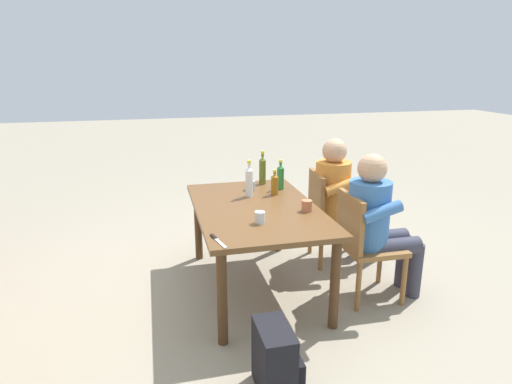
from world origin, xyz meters
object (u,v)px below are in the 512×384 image
object	(u,v)px
cup_steel	(251,185)
bottle_green	(280,177)
bottle_amber	(275,184)
chair_near_right	(328,212)
chair_near_left	(363,241)
backpack_by_near_side	(276,361)
cup_glass	(260,217)
table_knife	(217,240)
dining_table	(256,217)
person_in_white_shirt	(340,194)
bottle_clear	(249,181)
person_in_plaid_shirt	(377,220)
cup_terracotta	(307,206)
bottle_olive	(262,170)

from	to	relation	value
cup_steel	bottle_green	bearing A→B (deg)	-99.11
bottle_amber	chair_near_right	bearing A→B (deg)	-81.92
chair_near_left	bottle_green	world-z (taller)	bottle_green
cup_steel	backpack_by_near_side	xyz separation A→B (m)	(-1.68, 0.25, -0.56)
cup_glass	table_knife	size ratio (longest dim) A/B	0.36
dining_table	bottle_green	size ratio (longest dim) A/B	5.68
person_in_white_shirt	cup_glass	size ratio (longest dim) A/B	13.72
bottle_clear	bottle_green	size ratio (longest dim) A/B	1.17
chair_near_left	person_in_white_shirt	bearing A→B (deg)	-8.97
person_in_plaid_shirt	table_knife	distance (m)	1.33
bottle_amber	cup_steel	distance (m)	0.26
cup_terracotta	chair_near_right	bearing A→B (deg)	-37.16
chair_near_right	chair_near_left	bearing A→B (deg)	179.97
bottle_green	bottle_clear	bearing A→B (deg)	115.57
cup_terracotta	table_knife	distance (m)	0.87
chair_near_right	cup_steel	bearing A→B (deg)	80.33
chair_near_left	bottle_clear	xyz separation A→B (m)	(0.62, 0.77, 0.37)
bottle_amber	cup_glass	world-z (taller)	bottle_amber
person_in_plaid_shirt	bottle_olive	world-z (taller)	person_in_plaid_shirt
chair_near_left	backpack_by_near_side	size ratio (longest dim) A/B	2.08
chair_near_left	bottle_amber	distance (m)	0.89
person_in_white_shirt	person_in_plaid_shirt	size ratio (longest dim) A/B	1.00
bottle_amber	cup_terracotta	bearing A→B (deg)	-166.03
cup_steel	table_knife	bearing A→B (deg)	156.37
cup_terracotta	bottle_olive	bearing A→B (deg)	8.93
bottle_amber	bottle_clear	bearing A→B (deg)	90.00
chair_near_right	chair_near_left	xyz separation A→B (m)	(-0.70, 0.00, 0.00)
bottle_olive	backpack_by_near_side	xyz separation A→B (m)	(-1.85, 0.40, -0.66)
chair_near_left	table_knife	size ratio (longest dim) A/B	3.65
bottle_green	cup_glass	distance (m)	0.90
chair_near_left	backpack_by_near_side	world-z (taller)	chair_near_left
table_knife	cup_steel	bearing A→B (deg)	-23.63
cup_terracotta	cup_glass	xyz separation A→B (m)	(-0.17, 0.42, -0.00)
person_in_white_shirt	cup_steel	size ratio (longest dim) A/B	14.37
person_in_plaid_shirt	bottle_olive	size ratio (longest dim) A/B	3.73
bottle_green	table_knife	distance (m)	1.29
table_knife	backpack_by_near_side	distance (m)	0.82
backpack_by_near_side	cup_steel	bearing A→B (deg)	-8.41
chair_near_left	person_in_white_shirt	size ratio (longest dim) A/B	0.74
person_in_plaid_shirt	bottle_clear	size ratio (longest dim) A/B	3.72
bottle_amber	cup_steel	size ratio (longest dim) A/B	2.71
person_in_plaid_shirt	bottle_clear	bearing A→B (deg)	54.58
chair_near_left	bottle_clear	bearing A→B (deg)	50.98
person_in_white_shirt	cup_terracotta	xyz separation A→B (m)	(-0.55, 0.53, 0.11)
person_in_white_shirt	bottle_olive	distance (m)	0.76
dining_table	chair_near_right	world-z (taller)	chair_near_right
bottle_clear	cup_glass	bearing A→B (deg)	173.75
chair_near_right	backpack_by_near_side	size ratio (longest dim) A/B	2.08
person_in_plaid_shirt	bottle_green	xyz separation A→B (m)	(0.78, 0.55, 0.18)
person_in_white_shirt	backpack_by_near_side	distance (m)	1.94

